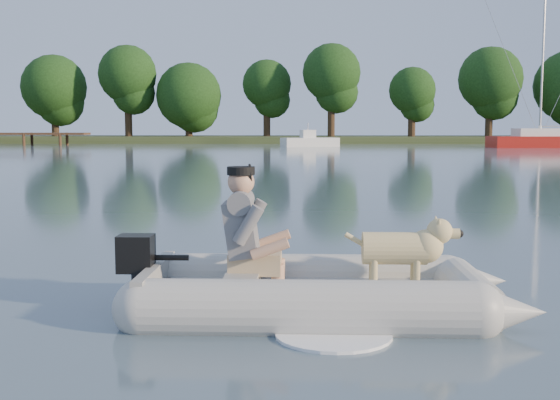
{
  "coord_description": "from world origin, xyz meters",
  "views": [
    {
      "loc": [
        0.13,
        -6.19,
        1.67
      ],
      "look_at": [
        -0.03,
        2.38,
        0.75
      ],
      "focal_mm": 45.0,
      "sensor_mm": 36.0,
      "label": 1
    }
  ],
  "objects_px": {
    "dinghy": "(322,246)",
    "dog": "(394,254)",
    "motorboat": "(310,135)",
    "sailboat": "(545,141)",
    "man": "(244,225)"
  },
  "relations": [
    {
      "from": "dinghy",
      "to": "motorboat",
      "type": "bearing_deg",
      "value": 89.72
    },
    {
      "from": "dog",
      "to": "dinghy",
      "type": "bearing_deg",
      "value": -175.43
    },
    {
      "from": "man",
      "to": "motorboat",
      "type": "height_order",
      "value": "motorboat"
    },
    {
      "from": "dog",
      "to": "sailboat",
      "type": "xyz_separation_m",
      "value": [
        17.95,
        46.76,
        -0.01
      ]
    },
    {
      "from": "dog",
      "to": "sailboat",
      "type": "relative_size",
      "value": 0.08
    },
    {
      "from": "man",
      "to": "sailboat",
      "type": "bearing_deg",
      "value": 68.51
    },
    {
      "from": "dog",
      "to": "motorboat",
      "type": "bearing_deg",
      "value": 90.49
    },
    {
      "from": "man",
      "to": "dog",
      "type": "bearing_deg",
      "value": 0.0
    },
    {
      "from": "motorboat",
      "to": "dog",
      "type": "bearing_deg",
      "value": -109.8
    },
    {
      "from": "dinghy",
      "to": "motorboat",
      "type": "xyz_separation_m",
      "value": [
        1.04,
        48.54,
        0.27
      ]
    },
    {
      "from": "dog",
      "to": "sailboat",
      "type": "bearing_deg",
      "value": 69.94
    },
    {
      "from": "motorboat",
      "to": "sailboat",
      "type": "xyz_separation_m",
      "value": [
        17.56,
        -1.74,
        -0.36
      ]
    },
    {
      "from": "dinghy",
      "to": "dog",
      "type": "relative_size",
      "value": 4.73
    },
    {
      "from": "dinghy",
      "to": "sailboat",
      "type": "bearing_deg",
      "value": 69.27
    },
    {
      "from": "man",
      "to": "sailboat",
      "type": "relative_size",
      "value": 0.09
    }
  ]
}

